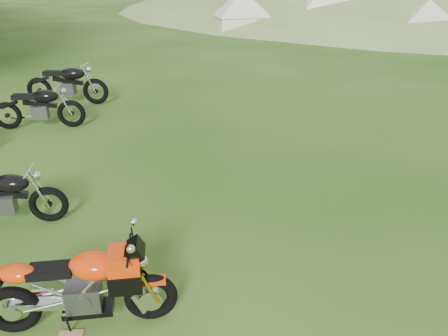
# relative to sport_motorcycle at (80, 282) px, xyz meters

# --- Properties ---
(ground) EXTENTS (120.00, 120.00, 0.00)m
(ground) POSITION_rel_sport_motorcycle_xyz_m (1.15, 1.80, -0.53)
(ground) COLOR #1B3E0D
(ground) RESTS_ON ground
(sport_motorcycle) EXTENTS (1.81, 0.78, 1.06)m
(sport_motorcycle) POSITION_rel_sport_motorcycle_xyz_m (0.00, 0.00, 0.00)
(sport_motorcycle) COLOR #E93B08
(sport_motorcycle) RESTS_ON ground
(vintage_moto_a) EXTENTS (1.72, 0.72, 0.88)m
(vintage_moto_a) POSITION_rel_sport_motorcycle_xyz_m (-1.77, 1.79, -0.09)
(vintage_moto_a) COLOR black
(vintage_moto_a) RESTS_ON ground
(vintage_moto_b) EXTENTS (1.99, 0.77, 1.02)m
(vintage_moto_b) POSITION_rel_sport_motorcycle_xyz_m (-3.11, 5.84, -0.02)
(vintage_moto_b) COLOR black
(vintage_moto_b) RESTS_ON ground
(vintage_moto_d) EXTENTS (2.14, 0.52, 1.12)m
(vintage_moto_d) POSITION_rel_sport_motorcycle_xyz_m (-3.26, 7.84, 0.03)
(vintage_moto_d) COLOR black
(vintage_moto_d) RESTS_ON ground
(tent_left) EXTENTS (3.37, 3.37, 2.44)m
(tent_left) POSITION_rel_sport_motorcycle_xyz_m (0.95, 23.58, 0.69)
(tent_left) COLOR silver
(tent_left) RESTS_ON ground
(tent_mid) EXTENTS (3.62, 3.62, 2.85)m
(tent_mid) POSITION_rel_sport_motorcycle_xyz_m (5.93, 24.61, 0.90)
(tent_mid) COLOR white
(tent_mid) RESTS_ON ground
(tent_right) EXTENTS (2.79, 2.79, 2.23)m
(tent_right) POSITION_rel_sport_motorcycle_xyz_m (10.19, 20.00, 0.59)
(tent_right) COLOR silver
(tent_right) RESTS_ON ground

